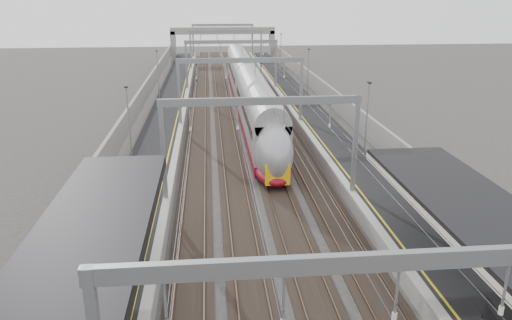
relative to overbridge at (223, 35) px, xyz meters
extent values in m
cube|color=black|center=(-8.00, -55.00, -4.81)|extent=(4.00, 120.00, 1.00)
cube|color=black|center=(8.00, -55.00, -4.81)|extent=(4.00, 120.00, 1.00)
cube|color=black|center=(-4.50, -55.00, -5.27)|extent=(2.40, 140.00, 0.08)
cube|color=brown|center=(-5.22, -55.00, -5.18)|extent=(0.07, 140.00, 0.14)
cube|color=brown|center=(-3.78, -55.00, -5.18)|extent=(0.07, 140.00, 0.14)
cube|color=black|center=(-1.50, -55.00, -5.27)|extent=(2.40, 140.00, 0.08)
cube|color=brown|center=(-2.22, -55.00, -5.18)|extent=(0.07, 140.00, 0.14)
cube|color=brown|center=(-0.78, -55.00, -5.18)|extent=(0.07, 140.00, 0.14)
cube|color=black|center=(1.50, -55.00, -5.27)|extent=(2.40, 140.00, 0.08)
cube|color=brown|center=(0.78, -55.00, -5.18)|extent=(0.07, 140.00, 0.14)
cube|color=brown|center=(2.22, -55.00, -5.18)|extent=(0.07, 140.00, 0.14)
cube|color=black|center=(4.50, -55.00, -5.27)|extent=(2.40, 140.00, 0.08)
cube|color=brown|center=(3.78, -55.00, -5.18)|extent=(0.07, 140.00, 0.14)
cube|color=brown|center=(5.22, -55.00, -5.18)|extent=(0.07, 140.00, 0.14)
cube|color=gray|center=(0.00, -98.00, 2.04)|extent=(13.00, 0.25, 0.50)
cube|color=gray|center=(-6.30, -78.00, -1.01)|extent=(0.28, 0.28, 6.60)
cube|color=gray|center=(6.30, -78.00, -1.01)|extent=(0.28, 0.28, 6.60)
cube|color=gray|center=(0.00, -78.00, 2.04)|extent=(13.00, 0.25, 0.50)
cube|color=gray|center=(-6.30, -58.00, -1.01)|extent=(0.28, 0.28, 6.60)
cube|color=gray|center=(6.30, -58.00, -1.01)|extent=(0.28, 0.28, 6.60)
cube|color=gray|center=(0.00, -58.00, 2.04)|extent=(13.00, 0.25, 0.50)
cube|color=gray|center=(-6.30, -38.00, -1.01)|extent=(0.28, 0.28, 6.60)
cube|color=gray|center=(6.30, -38.00, -1.01)|extent=(0.28, 0.28, 6.60)
cube|color=gray|center=(0.00, -38.00, 2.04)|extent=(13.00, 0.25, 0.50)
cube|color=gray|center=(-6.30, -18.00, -1.01)|extent=(0.28, 0.28, 6.60)
cube|color=gray|center=(6.30, -18.00, -1.01)|extent=(0.28, 0.28, 6.60)
cube|color=gray|center=(0.00, -18.00, 2.04)|extent=(13.00, 0.25, 0.50)
cube|color=gray|center=(-6.30, 0.00, -1.01)|extent=(0.28, 0.28, 6.60)
cube|color=gray|center=(6.30, 0.00, -1.01)|extent=(0.28, 0.28, 6.60)
cube|color=gray|center=(0.00, 0.00, 2.04)|extent=(13.00, 0.25, 0.50)
cylinder|color=#262628|center=(-4.50, -50.00, 0.19)|extent=(0.03, 140.00, 0.03)
cylinder|color=#262628|center=(-1.50, -50.00, 0.19)|extent=(0.03, 140.00, 0.03)
cylinder|color=#262628|center=(1.50, -50.00, 0.19)|extent=(0.03, 140.00, 0.03)
cylinder|color=#262628|center=(4.50, -50.00, 0.19)|extent=(0.03, 140.00, 0.03)
cylinder|color=black|center=(-9.70, -86.00, -2.31)|extent=(0.20, 0.20, 4.00)
cylinder|color=black|center=(9.70, -86.00, -2.31)|extent=(0.20, 0.20, 4.00)
cube|color=gray|center=(0.00, 0.00, 0.89)|extent=(22.00, 2.20, 1.40)
cube|color=gray|center=(-10.50, 0.00, -2.21)|extent=(1.00, 2.20, 6.20)
cube|color=gray|center=(10.50, 0.00, -2.21)|extent=(1.00, 2.20, 6.20)
cube|color=gray|center=(-11.20, -55.00, -3.71)|extent=(0.30, 120.00, 3.20)
cube|color=gray|center=(11.20, -55.00, -3.71)|extent=(0.30, 120.00, 3.20)
cube|color=maroon|center=(1.50, -60.56, -4.68)|extent=(2.90, 24.74, 0.86)
cube|color=#96969B|center=(1.50, -60.56, -2.64)|extent=(2.90, 24.74, 3.23)
cube|color=black|center=(1.50, -69.22, -5.02)|extent=(2.15, 2.58, 0.54)
cube|color=maroon|center=(1.50, -35.39, -4.68)|extent=(2.90, 24.74, 0.86)
cube|color=#96969B|center=(1.50, -35.39, -2.64)|extent=(2.90, 24.74, 3.23)
cube|color=black|center=(1.50, -44.05, -5.02)|extent=(2.15, 2.58, 0.54)
ellipsoid|color=#96969B|center=(1.50, -73.15, -2.96)|extent=(2.90, 5.59, 4.52)
cube|color=yellow|center=(1.50, -75.46, -3.93)|extent=(1.83, 0.12, 1.61)
cube|color=black|center=(1.50, -74.98, -2.31)|extent=(1.72, 0.61, 1.01)
cube|color=black|center=(7.76, -92.92, -3.87)|extent=(0.57, 1.80, 0.06)
cube|color=black|center=(7.97, -92.94, -3.64)|extent=(0.19, 1.77, 0.49)
cylinder|color=black|center=(7.81, -92.23, -4.10)|extent=(0.06, 0.06, 0.41)
cylinder|color=black|center=(-5.20, -27.67, -3.81)|extent=(0.12, 0.12, 3.00)
cube|color=black|center=(-5.20, -27.67, -2.21)|extent=(0.32, 0.22, 0.75)
sphere|color=#0CE526|center=(-5.20, -27.80, -2.06)|extent=(0.16, 0.16, 0.16)
cylinder|color=black|center=(3.20, -26.42, -3.81)|extent=(0.12, 0.12, 3.00)
cube|color=black|center=(3.20, -26.42, -2.21)|extent=(0.32, 0.22, 0.75)
sphere|color=red|center=(3.20, -26.55, -2.06)|extent=(0.16, 0.16, 0.16)
cylinder|color=black|center=(5.40, -26.54, -3.81)|extent=(0.12, 0.12, 3.00)
cube|color=black|center=(5.40, -26.54, -2.21)|extent=(0.32, 0.22, 0.75)
sphere|color=red|center=(5.40, -26.67, -2.06)|extent=(0.16, 0.16, 0.16)
camera|label=1|loc=(-3.24, -108.87, 8.55)|focal=35.00mm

